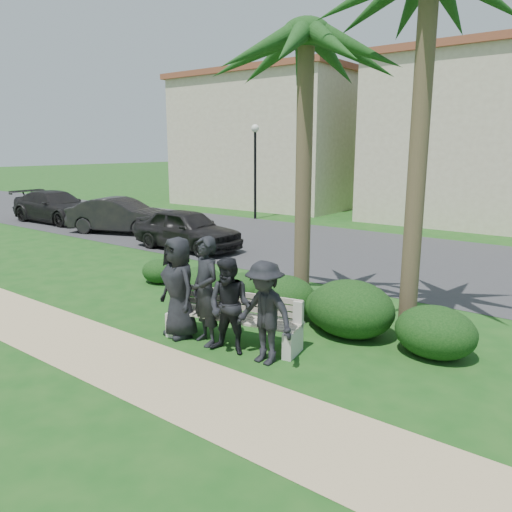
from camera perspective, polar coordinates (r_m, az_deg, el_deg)
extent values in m
plane|color=#164914|center=(8.83, -1.67, -9.57)|extent=(160.00, 160.00, 0.00)
cube|color=tan|center=(7.64, -10.50, -13.42)|extent=(30.00, 1.60, 0.01)
cube|color=#2D2D30|center=(15.59, 17.31, -0.40)|extent=(160.00, 8.00, 0.01)
cube|color=#BFB08F|center=(29.79, 2.48, 12.77)|extent=(10.00, 8.00, 7.00)
cube|color=brown|center=(30.04, 2.55, 19.74)|extent=(10.40, 8.40, 0.30)
cube|color=#BFB08F|center=(25.10, 23.92, 11.81)|extent=(8.00, 8.00, 7.00)
cube|color=brown|center=(25.39, 24.68, 20.05)|extent=(8.40, 8.40, 0.30)
cylinder|color=black|center=(23.22, -0.09, 9.18)|extent=(0.12, 0.12, 4.00)
sphere|color=white|center=(23.20, -0.10, 14.39)|extent=(0.36, 0.36, 0.36)
cube|color=#B0A894|center=(8.55, -2.76, -7.13)|extent=(2.45, 1.02, 0.04)
cube|color=#B0A894|center=(8.64, -1.74, -5.16)|extent=(2.34, 0.53, 0.28)
cube|color=beige|center=(9.34, -7.99, -6.99)|extent=(0.27, 0.57, 0.44)
cube|color=beige|center=(8.00, 3.45, -10.30)|extent=(0.27, 0.57, 0.44)
imported|color=black|center=(8.83, -8.83, -3.55)|extent=(0.99, 0.76, 1.79)
imported|color=black|center=(8.43, -5.77, -4.01)|extent=(0.79, 0.65, 1.86)
imported|color=black|center=(8.06, -3.02, -5.75)|extent=(0.88, 0.74, 1.59)
imported|color=black|center=(7.68, 1.00, -6.50)|extent=(1.09, 0.67, 1.63)
ellipsoid|color=black|center=(12.57, -11.00, -1.64)|extent=(0.93, 0.76, 0.60)
ellipsoid|color=black|center=(11.02, -6.23, -3.07)|extent=(1.16, 0.96, 0.76)
ellipsoid|color=black|center=(10.73, -1.32, -3.63)|extent=(1.04, 0.86, 0.68)
ellipsoid|color=black|center=(9.91, 3.26, -4.50)|extent=(1.30, 1.08, 0.85)
ellipsoid|color=black|center=(9.06, 10.81, -5.76)|extent=(1.58, 1.30, 1.03)
ellipsoid|color=black|center=(8.56, 19.84, -8.03)|extent=(1.30, 1.07, 0.85)
ellipsoid|color=black|center=(9.31, 9.46, -5.78)|extent=(1.30, 1.08, 0.85)
cylinder|color=brown|center=(9.99, 5.46, 8.82)|extent=(0.32, 0.32, 5.38)
cylinder|color=brown|center=(9.14, 17.99, 10.23)|extent=(0.32, 0.32, 6.10)
imported|color=black|center=(16.44, -7.89, 3.04)|extent=(3.92, 1.61, 1.33)
imported|color=black|center=(20.11, -15.18, 4.47)|extent=(4.37, 2.84, 1.36)
imported|color=black|center=(23.97, -21.90, 5.24)|extent=(4.80, 2.13, 1.37)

